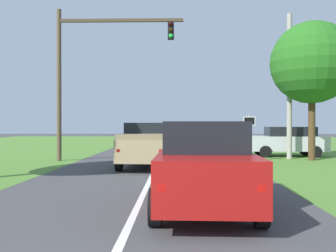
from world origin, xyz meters
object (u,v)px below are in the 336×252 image
utility_pole_right (289,86)px  pickup_truck_lead (148,144)px  traffic_light (90,62)px  crossing_suv_far (287,141)px  keep_moving_sign (249,131)px  oak_tree_right (312,63)px  red_suv_near (204,163)px

utility_pole_right → pickup_truck_lead: bearing=-153.6°
pickup_truck_lead → traffic_light: 5.79m
pickup_truck_lead → crossing_suv_far: (7.94, 5.44, -0.08)m
keep_moving_sign → crossing_suv_far: 4.50m
oak_tree_right → utility_pole_right: 1.68m
traffic_light → crossing_suv_far: traffic_light is taller
crossing_suv_far → utility_pole_right: (-0.38, -1.69, 3.09)m
pickup_truck_lead → crossing_suv_far: 9.63m
red_suv_near → pickup_truck_lead: 8.24m
traffic_light → utility_pole_right: bearing=7.0°
keep_moving_sign → utility_pole_right: utility_pole_right is taller
keep_moving_sign → pickup_truck_lead: bearing=-157.4°
red_suv_near → pickup_truck_lead: (-1.92, 8.01, -0.02)m
traffic_light → utility_pole_right: 10.91m
red_suv_near → oak_tree_right: bearing=59.1°
utility_pole_right → oak_tree_right: bearing=-39.1°
utility_pole_right → traffic_light: bearing=-173.0°
traffic_light → keep_moving_sign: traffic_light is taller
red_suv_near → utility_pole_right: size_ratio=0.61×
traffic_light → crossing_suv_far: bearing=15.1°
keep_moving_sign → utility_pole_right: bearing=33.3°
utility_pole_right → keep_moving_sign: bearing=-146.7°
pickup_truck_lead → traffic_light: traffic_light is taller
oak_tree_right → crossing_suv_far: 4.93m
crossing_suv_far → utility_pole_right: utility_pole_right is taller
oak_tree_right → utility_pole_right: utility_pole_right is taller
pickup_truck_lead → crossing_suv_far: pickup_truck_lead is taller
keep_moving_sign → crossing_suv_far: size_ratio=0.53×
red_suv_near → crossing_suv_far: 14.74m
keep_moving_sign → red_suv_near: bearing=-107.0°
pickup_truck_lead → red_suv_near: bearing=-76.5°
oak_tree_right → utility_pole_right: size_ratio=0.92×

